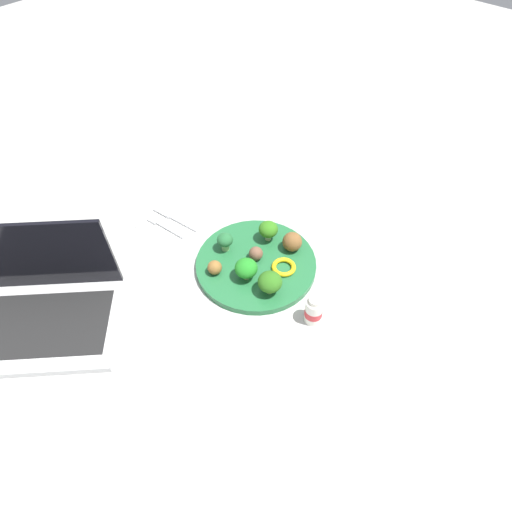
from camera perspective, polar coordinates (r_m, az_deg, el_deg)
name	(u,v)px	position (r m, az deg, el deg)	size (l,w,h in m)	color
ground_plane	(256,266)	(1.06, 0.00, -1.31)	(4.00, 4.00, 0.00)	#B2B2AD
plate	(256,264)	(1.05, 0.00, -1.02)	(0.28, 0.28, 0.02)	#236638
broccoli_floret_near_rim	(246,268)	(0.99, -1.25, -1.58)	(0.05, 0.05, 0.05)	#A9BC74
broccoli_floret_back_left	(268,230)	(1.07, 1.57, 3.36)	(0.05, 0.05, 0.05)	#ABBF83
broccoli_floret_back_right	(225,241)	(1.05, -3.94, 1.96)	(0.04, 0.04, 0.05)	#90BC77
broccoli_floret_far_rim	(270,282)	(0.97, 1.78, -3.32)	(0.05, 0.05, 0.05)	#A5C46D
meatball_back_right	(292,242)	(1.06, 4.60, 1.81)	(0.05, 0.05, 0.05)	brown
meatball_far_rim	(256,253)	(1.04, -0.02, 0.32)	(0.03, 0.03, 0.03)	brown
meatball_center	(215,267)	(1.02, -5.25, -1.45)	(0.03, 0.03, 0.03)	brown
pepper_ring_back_right	(284,267)	(1.03, 3.53, -1.41)	(0.06, 0.06, 0.01)	yellow
napkin	(171,224)	(1.17, -10.66, 4.01)	(0.17, 0.12, 0.01)	white
fork	(164,225)	(1.16, -11.55, 3.83)	(0.12, 0.03, 0.01)	silver
knife	(174,217)	(1.18, -10.37, 4.83)	(0.15, 0.03, 0.01)	silver
yogurt_bottle	(314,311)	(0.95, 7.31, -6.87)	(0.04, 0.04, 0.07)	white
laptop	(39,306)	(1.04, -25.74, -5.72)	(0.38, 0.38, 0.22)	#BCBCBC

